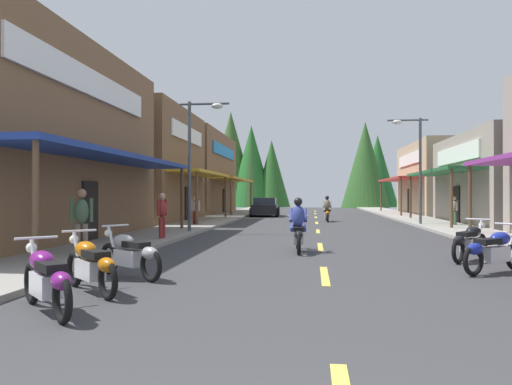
{
  "coord_description": "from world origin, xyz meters",
  "views": [
    {
      "loc": [
        -0.25,
        -1.72,
        1.67
      ],
      "look_at": [
        -3.69,
        28.69,
        1.76
      ],
      "focal_mm": 35.0,
      "sensor_mm": 36.0,
      "label": 1
    }
  ],
  "objects_px": {
    "motorcycle_parked_right_3": "(470,241)",
    "rider_cruising_trailing": "(327,211)",
    "streetlamp_right": "(414,155)",
    "pedestrian_browsing": "(196,209)",
    "motorcycle_parked_left_1": "(91,264)",
    "parked_car_curbside": "(265,207)",
    "pedestrian_by_shop": "(454,209)",
    "motorcycle_parked_left_0": "(46,279)",
    "pedestrian_strolling": "(81,218)",
    "streetlamp_left": "(197,146)",
    "motorcycle_parked_left_2": "(130,253)",
    "pedestrian_waiting": "(162,213)",
    "rider_cruising_lead": "(298,229)",
    "motorcycle_parked_right_2": "(494,250)"
  },
  "relations": [
    {
      "from": "motorcycle_parked_right_3",
      "to": "rider_cruising_trailing",
      "type": "height_order",
      "value": "rider_cruising_trailing"
    },
    {
      "from": "streetlamp_right",
      "to": "pedestrian_browsing",
      "type": "relative_size",
      "value": 3.67
    },
    {
      "from": "motorcycle_parked_left_1",
      "to": "parked_car_curbside",
      "type": "xyz_separation_m",
      "value": [
        0.19,
        29.12,
        0.2
      ]
    },
    {
      "from": "pedestrian_by_shop",
      "to": "parked_car_curbside",
      "type": "xyz_separation_m",
      "value": [
        -10.6,
        11.1,
        -0.21
      ]
    },
    {
      "from": "motorcycle_parked_left_0",
      "to": "pedestrian_by_shop",
      "type": "xyz_separation_m",
      "value": [
        10.77,
        19.44,
        0.41
      ]
    },
    {
      "from": "rider_cruising_trailing",
      "to": "pedestrian_strolling",
      "type": "bearing_deg",
      "value": 158.93
    },
    {
      "from": "streetlamp_left",
      "to": "motorcycle_parked_left_2",
      "type": "distance_m",
      "value": 11.36
    },
    {
      "from": "motorcycle_parked_left_0",
      "to": "motorcycle_parked_left_2",
      "type": "bearing_deg",
      "value": -45.96
    },
    {
      "from": "motorcycle_parked_right_3",
      "to": "parked_car_curbside",
      "type": "bearing_deg",
      "value": 54.51
    },
    {
      "from": "pedestrian_browsing",
      "to": "pedestrian_waiting",
      "type": "height_order",
      "value": "pedestrian_waiting"
    },
    {
      "from": "motorcycle_parked_right_3",
      "to": "motorcycle_parked_left_1",
      "type": "relative_size",
      "value": 1.1
    },
    {
      "from": "streetlamp_left",
      "to": "rider_cruising_lead",
      "type": "distance_m",
      "value": 8.06
    },
    {
      "from": "motorcycle_parked_left_1",
      "to": "streetlamp_right",
      "type": "bearing_deg",
      "value": -71.12
    },
    {
      "from": "pedestrian_by_shop",
      "to": "parked_car_curbside",
      "type": "relative_size",
      "value": 0.36
    },
    {
      "from": "motorcycle_parked_left_1",
      "to": "parked_car_curbside",
      "type": "distance_m",
      "value": 29.12
    },
    {
      "from": "motorcycle_parked_right_2",
      "to": "motorcycle_parked_left_0",
      "type": "bearing_deg",
      "value": 171.21
    },
    {
      "from": "rider_cruising_trailing",
      "to": "pedestrian_strolling",
      "type": "xyz_separation_m",
      "value": [
        -6.75,
        -18.27,
        0.4
      ]
    },
    {
      "from": "rider_cruising_lead",
      "to": "pedestrian_strolling",
      "type": "height_order",
      "value": "pedestrian_strolling"
    },
    {
      "from": "motorcycle_parked_right_3",
      "to": "parked_car_curbside",
      "type": "height_order",
      "value": "parked_car_curbside"
    },
    {
      "from": "parked_car_curbside",
      "to": "motorcycle_parked_right_3",
      "type": "bearing_deg",
      "value": -164.86
    },
    {
      "from": "pedestrian_by_shop",
      "to": "pedestrian_waiting",
      "type": "distance_m",
      "value": 15.28
    },
    {
      "from": "pedestrian_waiting",
      "to": "parked_car_curbside",
      "type": "distance_m",
      "value": 20.22
    },
    {
      "from": "motorcycle_parked_right_2",
      "to": "rider_cruising_trailing",
      "type": "xyz_separation_m",
      "value": [
        -2.92,
        19.42,
        0.17
      ]
    },
    {
      "from": "motorcycle_parked_left_2",
      "to": "parked_car_curbside",
      "type": "height_order",
      "value": "parked_car_curbside"
    },
    {
      "from": "motorcycle_parked_left_1",
      "to": "pedestrian_waiting",
      "type": "xyz_separation_m",
      "value": [
        -1.53,
        8.97,
        0.5
      ]
    },
    {
      "from": "motorcycle_parked_left_1",
      "to": "pedestrian_browsing",
      "type": "bearing_deg",
      "value": -38.05
    },
    {
      "from": "streetlamp_right",
      "to": "rider_cruising_lead",
      "type": "relative_size",
      "value": 2.64
    },
    {
      "from": "parked_car_curbside",
      "to": "motorcycle_parked_right_2",
      "type": "bearing_deg",
      "value": -166.27
    },
    {
      "from": "motorcycle_parked_right_3",
      "to": "pedestrian_by_shop",
      "type": "xyz_separation_m",
      "value": [
        3.18,
        13.07,
        0.41
      ]
    },
    {
      "from": "rider_cruising_lead",
      "to": "parked_car_curbside",
      "type": "bearing_deg",
      "value": 4.92
    },
    {
      "from": "rider_cruising_lead",
      "to": "pedestrian_browsing",
      "type": "distance_m",
      "value": 12.11
    },
    {
      "from": "streetlamp_left",
      "to": "motorcycle_parked_left_0",
      "type": "relative_size",
      "value": 3.46
    },
    {
      "from": "motorcycle_parked_left_2",
      "to": "rider_cruising_lead",
      "type": "relative_size",
      "value": 0.83
    },
    {
      "from": "streetlamp_right",
      "to": "rider_cruising_lead",
      "type": "bearing_deg",
      "value": -114.47
    },
    {
      "from": "pedestrian_waiting",
      "to": "streetlamp_right",
      "type": "bearing_deg",
      "value": -122.76
    },
    {
      "from": "motorcycle_parked_right_2",
      "to": "pedestrian_browsing",
      "type": "bearing_deg",
      "value": 85.44
    },
    {
      "from": "motorcycle_parked_right_3",
      "to": "pedestrian_waiting",
      "type": "relative_size",
      "value": 1.03
    },
    {
      "from": "motorcycle_parked_left_2",
      "to": "motorcycle_parked_left_1",
      "type": "bearing_deg",
      "value": 123.1
    },
    {
      "from": "pedestrian_by_shop",
      "to": "pedestrian_strolling",
      "type": "height_order",
      "value": "pedestrian_strolling"
    },
    {
      "from": "motorcycle_parked_right_3",
      "to": "motorcycle_parked_left_2",
      "type": "relative_size",
      "value": 0.99
    },
    {
      "from": "pedestrian_by_shop",
      "to": "pedestrian_strolling",
      "type": "distance_m",
      "value": 18.98
    },
    {
      "from": "motorcycle_parked_right_2",
      "to": "rider_cruising_trailing",
      "type": "distance_m",
      "value": 19.63
    },
    {
      "from": "motorcycle_parked_left_2",
      "to": "pedestrian_browsing",
      "type": "relative_size",
      "value": 1.15
    },
    {
      "from": "motorcycle_parked_right_3",
      "to": "streetlamp_left",
      "type": "bearing_deg",
      "value": 86.81
    },
    {
      "from": "pedestrian_browsing",
      "to": "motorcycle_parked_left_0",
      "type": "bearing_deg",
      "value": -145.3
    },
    {
      "from": "motorcycle_parked_left_2",
      "to": "pedestrian_browsing",
      "type": "bearing_deg",
      "value": -44.66
    },
    {
      "from": "rider_cruising_trailing",
      "to": "pedestrian_by_shop",
      "type": "height_order",
      "value": "rider_cruising_trailing"
    },
    {
      "from": "streetlamp_right",
      "to": "rider_cruising_lead",
      "type": "xyz_separation_m",
      "value": [
        -5.69,
        -12.49,
        -3.07
      ]
    },
    {
      "from": "streetlamp_left",
      "to": "parked_car_curbside",
      "type": "height_order",
      "value": "streetlamp_left"
    },
    {
      "from": "motorcycle_parked_left_0",
      "to": "motorcycle_parked_left_2",
      "type": "xyz_separation_m",
      "value": [
        0.08,
        2.97,
        0.0
      ]
    }
  ]
}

